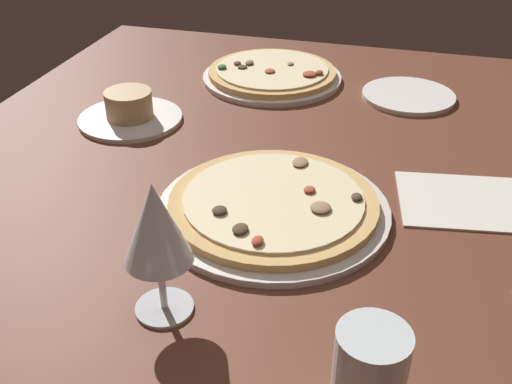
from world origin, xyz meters
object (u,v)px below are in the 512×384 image
at_px(pizza_side, 272,74).
at_px(ramekin_on_saucer, 130,111).
at_px(wine_glass_far, 156,228).
at_px(paper_menu, 467,201).
at_px(side_plate, 408,96).
at_px(pizza_main, 273,206).

height_order(pizza_side, ramekin_on_saucer, ramekin_on_saucer).
relative_size(ramekin_on_saucer, wine_glass_far, 1.13).
distance_m(pizza_side, ramekin_on_saucer, 0.33).
bearing_deg(wine_glass_far, paper_menu, -45.95).
bearing_deg(ramekin_on_saucer, wine_glass_far, -150.38).
bearing_deg(paper_menu, pizza_side, 36.39).
bearing_deg(side_plate, paper_menu, -163.77).
relative_size(pizza_side, ramekin_on_saucer, 1.54).
bearing_deg(wine_glass_far, pizza_main, -17.70).
height_order(wine_glass_far, paper_menu, wine_glass_far).
xyz_separation_m(ramekin_on_saucer, wine_glass_far, (-0.44, -0.25, 0.09)).
xyz_separation_m(pizza_side, paper_menu, (-0.38, -0.39, -0.01)).
relative_size(pizza_main, wine_glass_far, 1.97).
xyz_separation_m(pizza_side, ramekin_on_saucer, (-0.26, 0.20, 0.01)).
xyz_separation_m(pizza_main, paper_menu, (0.10, -0.26, -0.01)).
bearing_deg(side_plate, ramekin_on_saucer, 116.67).
relative_size(pizza_main, ramekin_on_saucer, 1.74).
relative_size(wine_glass_far, paper_menu, 0.86).
height_order(pizza_main, ramekin_on_saucer, ramekin_on_saucer).
height_order(pizza_main, paper_menu, pizza_main).
relative_size(ramekin_on_saucer, side_plate, 1.04).
relative_size(pizza_main, side_plate, 1.81).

